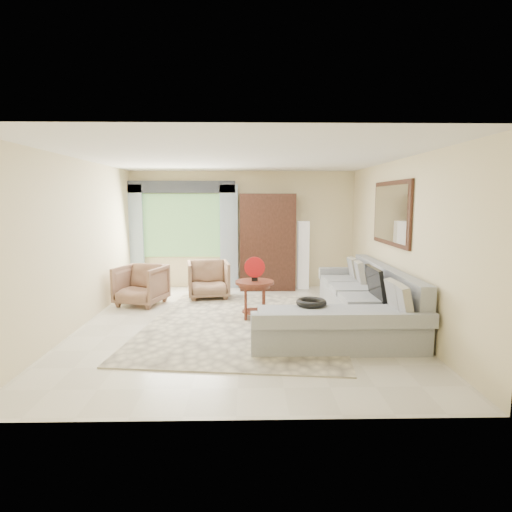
{
  "coord_description": "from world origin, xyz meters",
  "views": [
    {
      "loc": [
        0.1,
        -6.62,
        1.97
      ],
      "look_at": [
        0.25,
        0.35,
        1.05
      ],
      "focal_mm": 30.0,
      "sensor_mm": 36.0,
      "label": 1
    }
  ],
  "objects_px": {
    "coffee_table": "(255,299)",
    "armchair_right": "(208,280)",
    "floor_lamp": "(303,255)",
    "sectional_sofa": "(355,309)",
    "potted_plant": "(145,279)",
    "armchair_left": "(141,285)",
    "armoire": "(267,242)",
    "tv_screen": "(375,283)"
  },
  "relations": [
    {
      "from": "armchair_left",
      "to": "tv_screen",
      "type": "bearing_deg",
      "value": -5.66
    },
    {
      "from": "sectional_sofa",
      "to": "potted_plant",
      "type": "xyz_separation_m",
      "value": [
        -3.87,
        2.65,
        -0.01
      ]
    },
    {
      "from": "potted_plant",
      "to": "armoire",
      "type": "distance_m",
      "value": 2.76
    },
    {
      "from": "coffee_table",
      "to": "armchair_right",
      "type": "bearing_deg",
      "value": 120.14
    },
    {
      "from": "sectional_sofa",
      "to": "potted_plant",
      "type": "height_order",
      "value": "sectional_sofa"
    },
    {
      "from": "potted_plant",
      "to": "floor_lamp",
      "type": "xyz_separation_m",
      "value": [
        3.44,
        0.31,
        0.48
      ]
    },
    {
      "from": "armchair_right",
      "to": "potted_plant",
      "type": "distance_m",
      "value": 1.54
    },
    {
      "from": "armchair_right",
      "to": "sectional_sofa",
      "type": "bearing_deg",
      "value": -48.36
    },
    {
      "from": "armoire",
      "to": "floor_lamp",
      "type": "relative_size",
      "value": 1.4
    },
    {
      "from": "tv_screen",
      "to": "floor_lamp",
      "type": "relative_size",
      "value": 0.49
    },
    {
      "from": "tv_screen",
      "to": "sectional_sofa",
      "type": "bearing_deg",
      "value": 155.86
    },
    {
      "from": "sectional_sofa",
      "to": "coffee_table",
      "type": "height_order",
      "value": "sectional_sofa"
    },
    {
      "from": "armchair_left",
      "to": "potted_plant",
      "type": "xyz_separation_m",
      "value": [
        -0.19,
        1.15,
        -0.11
      ]
    },
    {
      "from": "armoire",
      "to": "coffee_table",
      "type": "bearing_deg",
      "value": -97.61
    },
    {
      "from": "potted_plant",
      "to": "floor_lamp",
      "type": "relative_size",
      "value": 0.36
    },
    {
      "from": "sectional_sofa",
      "to": "armchair_right",
      "type": "relative_size",
      "value": 4.19
    },
    {
      "from": "coffee_table",
      "to": "floor_lamp",
      "type": "relative_size",
      "value": 0.43
    },
    {
      "from": "floor_lamp",
      "to": "armoire",
      "type": "bearing_deg",
      "value": -175.71
    },
    {
      "from": "potted_plant",
      "to": "floor_lamp",
      "type": "distance_m",
      "value": 3.49
    },
    {
      "from": "tv_screen",
      "to": "armchair_right",
      "type": "distance_m",
      "value": 3.49
    },
    {
      "from": "coffee_table",
      "to": "sectional_sofa",
      "type": "bearing_deg",
      "value": -17.06
    },
    {
      "from": "armchair_right",
      "to": "potted_plant",
      "type": "relative_size",
      "value": 1.53
    },
    {
      "from": "armchair_right",
      "to": "floor_lamp",
      "type": "height_order",
      "value": "floor_lamp"
    },
    {
      "from": "coffee_table",
      "to": "armchair_left",
      "type": "distance_m",
      "value": 2.35
    },
    {
      "from": "tv_screen",
      "to": "armoire",
      "type": "xyz_separation_m",
      "value": [
        -1.5,
        3.02,
        0.33
      ]
    },
    {
      "from": "armchair_right",
      "to": "floor_lamp",
      "type": "bearing_deg",
      "value": 15.7
    },
    {
      "from": "potted_plant",
      "to": "armoire",
      "type": "bearing_deg",
      "value": 5.46
    },
    {
      "from": "sectional_sofa",
      "to": "potted_plant",
      "type": "bearing_deg",
      "value": 145.66
    },
    {
      "from": "sectional_sofa",
      "to": "floor_lamp",
      "type": "distance_m",
      "value": 3.03
    },
    {
      "from": "tv_screen",
      "to": "potted_plant",
      "type": "relative_size",
      "value": 1.37
    },
    {
      "from": "floor_lamp",
      "to": "potted_plant",
      "type": "bearing_deg",
      "value": -174.81
    },
    {
      "from": "tv_screen",
      "to": "potted_plant",
      "type": "distance_m",
      "value": 5.0
    },
    {
      "from": "armchair_right",
      "to": "floor_lamp",
      "type": "distance_m",
      "value": 2.26
    },
    {
      "from": "armchair_right",
      "to": "potted_plant",
      "type": "height_order",
      "value": "armchair_right"
    },
    {
      "from": "armchair_left",
      "to": "sectional_sofa",
      "type": "bearing_deg",
      "value": -5.52
    },
    {
      "from": "armoire",
      "to": "sectional_sofa",
      "type": "bearing_deg",
      "value": -66.94
    },
    {
      "from": "armchair_right",
      "to": "armoire",
      "type": "xyz_separation_m",
      "value": [
        1.23,
        0.86,
        0.67
      ]
    },
    {
      "from": "sectional_sofa",
      "to": "tv_screen",
      "type": "height_order",
      "value": "tv_screen"
    },
    {
      "from": "armchair_left",
      "to": "armchair_right",
      "type": "bearing_deg",
      "value": 40.56
    },
    {
      "from": "tv_screen",
      "to": "armoire",
      "type": "distance_m",
      "value": 3.39
    },
    {
      "from": "coffee_table",
      "to": "armoire",
      "type": "relative_size",
      "value": 0.3
    },
    {
      "from": "armchair_left",
      "to": "armchair_right",
      "type": "relative_size",
      "value": 1.0
    }
  ]
}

